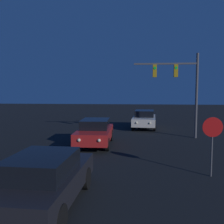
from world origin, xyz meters
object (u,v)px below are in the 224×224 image
(stop_sign, at_px, (212,135))
(car_mid, at_px, (95,132))
(traffic_signal_mast, at_px, (180,82))
(car_far, at_px, (144,119))
(car_near, at_px, (45,179))

(stop_sign, bearing_deg, car_mid, 136.58)
(traffic_signal_mast, bearing_deg, car_far, 118.20)
(car_near, relative_size, car_mid, 1.00)
(car_mid, relative_size, traffic_signal_mast, 0.78)
(car_mid, distance_m, car_far, 8.17)
(car_mid, bearing_deg, car_far, -115.76)
(car_mid, xyz_separation_m, car_far, (3.37, 7.44, 0.00))
(car_near, distance_m, traffic_signal_mast, 13.26)
(car_far, relative_size, traffic_signal_mast, 0.79)
(car_mid, relative_size, car_far, 0.99)
(traffic_signal_mast, bearing_deg, car_near, -117.41)
(traffic_signal_mast, bearing_deg, car_mid, -152.68)
(car_far, distance_m, stop_sign, 12.96)
(stop_sign, bearing_deg, traffic_signal_mast, 88.85)
(car_near, height_order, car_far, same)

